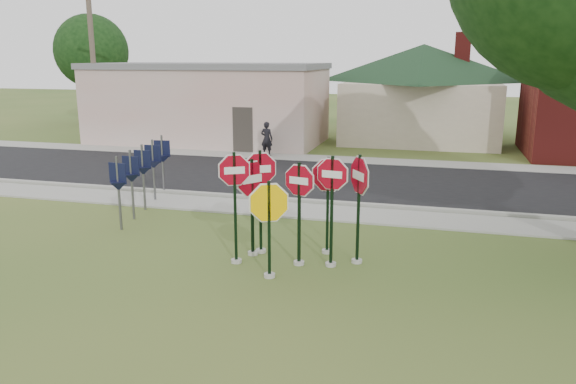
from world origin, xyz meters
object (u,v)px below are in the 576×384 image
(stop_sign_yellow, at_px, (269,217))
(stop_sign_left, at_px, (235,194))
(utility_pole_near, at_px, (92,48))
(stop_sign_center, at_px, (299,201))
(pedestrian, at_px, (267,139))

(stop_sign_yellow, bearing_deg, stop_sign_left, 147.25)
(stop_sign_yellow, relative_size, utility_pole_near, 0.23)
(stop_sign_center, xyz_separation_m, stop_sign_left, (-1.39, -0.26, 0.14))
(stop_sign_center, height_order, stop_sign_left, stop_sign_left)
(stop_sign_yellow, xyz_separation_m, utility_pole_near, (-13.82, 14.85, 3.65))
(stop_sign_center, distance_m, stop_sign_yellow, 0.99)
(pedestrian, bearing_deg, stop_sign_center, 118.13)
(stop_sign_yellow, bearing_deg, utility_pole_near, 132.93)
(stop_sign_yellow, bearing_deg, pedestrian, 107.51)
(stop_sign_left, bearing_deg, pedestrian, 104.41)
(utility_pole_near, bearing_deg, pedestrian, -5.88)
(pedestrian, bearing_deg, stop_sign_left, 112.28)
(stop_sign_yellow, xyz_separation_m, pedestrian, (-4.38, 13.88, -0.46))
(stop_sign_center, xyz_separation_m, stop_sign_yellow, (-0.42, -0.88, -0.15))
(pedestrian, bearing_deg, stop_sign_yellow, 115.38)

